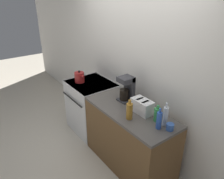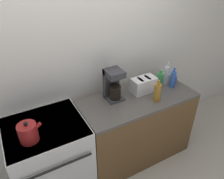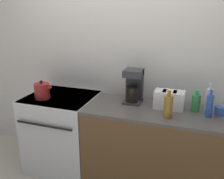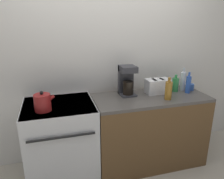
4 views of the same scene
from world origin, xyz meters
name	(u,v)px [view 1 (image 1 of 4)]	position (x,y,z in m)	size (l,w,h in m)	color
ground_plane	(94,152)	(0.00, 0.00, 0.00)	(12.00, 12.00, 0.00)	beige
wall_back	(132,65)	(0.00, 0.73, 1.30)	(8.00, 0.05, 2.60)	silver
stove	(92,106)	(-0.58, 0.34, 0.46)	(0.76, 0.71, 0.90)	silver
counter_block	(129,138)	(0.48, 0.30, 0.45)	(1.36, 0.60, 0.90)	brown
kettle	(79,77)	(-0.73, 0.21, 0.98)	(0.21, 0.16, 0.21)	maroon
toaster	(142,106)	(0.61, 0.38, 0.99)	(0.29, 0.16, 0.18)	white
coffee_maker	(127,88)	(0.23, 0.44, 1.08)	(0.18, 0.20, 0.36)	#333338
bottle_green	(157,114)	(0.86, 0.39, 0.99)	(0.08, 0.08, 0.21)	#338C47
bottle_clear	(165,116)	(0.97, 0.40, 1.02)	(0.06, 0.06, 0.29)	silver
bottle_amber	(129,111)	(0.63, 0.16, 1.01)	(0.08, 0.08, 0.26)	#9E6B23
bottle_blue	(159,120)	(0.98, 0.29, 1.01)	(0.06, 0.06, 0.26)	#2D56B7
cup_blue	(170,127)	(1.08, 0.38, 0.94)	(0.09, 0.09, 0.08)	#3860B2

